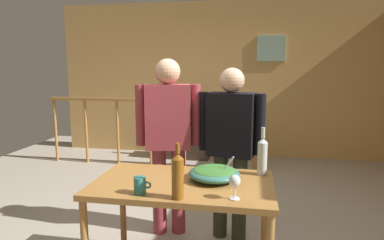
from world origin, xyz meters
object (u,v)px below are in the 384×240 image
Objects in this scene: framed_picture at (271,48)px; salad_bowl at (214,173)px; stair_railing at (182,123)px; tv_console at (184,144)px; wine_glass at (235,182)px; mug_teal at (140,185)px; flat_screen_tv at (183,116)px; serving_table at (183,193)px; person_standing_right at (231,140)px; wine_bottle_clear at (262,156)px; person_standing_left at (168,132)px; wine_bottle_amber at (178,175)px.

framed_picture is 1.29× the size of salad_bowl.
salad_bowl is at bearing -73.40° from stair_railing.
stair_railing reaches higher than tv_console.
framed_picture is 4.06m from wine_glass.
mug_teal is (0.46, -3.64, 0.61)m from tv_console.
flat_screen_tv reaches higher than serving_table.
serving_table is 0.80× the size of person_standing_right.
wine_glass is (1.05, -3.60, 0.16)m from flat_screen_tv.
stair_railing is 2.79m from wine_bottle_clear.
salad_bowl is (0.89, -3.27, 0.10)m from flat_screen_tv.
framed_picture reaches higher than salad_bowl.
serving_table is 0.84m from person_standing_left.
mug_teal is (-0.77, -0.52, -0.09)m from wine_bottle_clear.
wine_bottle_amber is at bearing -78.52° from stair_railing.
wine_bottle_amber reaches higher than salad_bowl.
flat_screen_tv is (-0.08, 0.57, 0.03)m from stair_railing.
serving_table is 0.38m from wine_bottle_amber.
serving_table is 0.37m from mug_teal.
person_standing_right reaches higher than salad_bowl.
wine_bottle_amber is at bearing -79.07° from tv_console.
framed_picture is at bearing 12.51° from flat_screen_tv.
stair_railing is 2.24m from person_standing_right.
tv_console is 3.72m from mug_teal.
flat_screen_tv is (-1.45, -0.32, -1.15)m from framed_picture.
tv_console is at bearing 101.37° from serving_table.
stair_railing is 2.09m from person_standing_left.
wine_bottle_clear is 1.03× the size of wine_bottle_amber.
wine_bottle_clear is (1.14, -2.53, 0.22)m from stair_railing.
mug_teal reaches higher than serving_table.
wine_glass is at bearing -63.89° from salad_bowl.
wine_glass is at bearing -33.27° from serving_table.
wine_glass is 0.59m from mug_teal.
framed_picture is 0.30× the size of person_standing_right.
mug_teal is at bearing -130.28° from serving_table.
salad_bowl reaches higher than tv_console.
framed_picture is at bearing 75.88° from mug_teal.
serving_table is at bearing -101.82° from framed_picture.
tv_console is 2.59× the size of wine_bottle_amber.
wine_bottle_clear is at bearing 33.90° from mug_teal.
person_standing_left is at bearing -81.56° from tv_console.
person_standing_left is (-1.06, -2.94, -0.90)m from framed_picture.
wine_bottle_clear reaches higher than tv_console.
person_standing_left is (-0.32, 1.03, 0.05)m from wine_bottle_amber.
framed_picture reaches higher than person_standing_left.
wine_bottle_amber is at bearing -84.15° from serving_table.
stair_railing reaches higher than wine_bottle_amber.
framed_picture is 0.38× the size of serving_table.
wine_bottle_clear reaches higher than wine_bottle_amber.
flat_screen_tv is at bearing 101.03° from wine_bottle_amber.
flat_screen_tv is at bearing 105.24° from salad_bowl.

